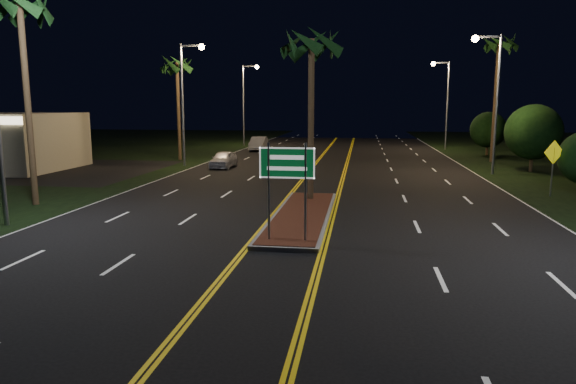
% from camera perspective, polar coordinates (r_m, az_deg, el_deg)
% --- Properties ---
extents(ground, '(120.00, 120.00, 0.00)m').
position_cam_1_polar(ground, '(14.31, -1.74, -8.80)').
color(ground, black).
rests_on(ground, ground).
extents(median_island, '(2.25, 10.25, 0.17)m').
position_cam_1_polar(median_island, '(20.98, 1.55, -2.61)').
color(median_island, gray).
rests_on(median_island, ground).
extents(highway_sign, '(1.80, 0.08, 3.20)m').
position_cam_1_polar(highway_sign, '(16.48, -0.11, 2.23)').
color(highway_sign, gray).
rests_on(highway_sign, ground).
extents(streetlight_left_near, '(1.91, 0.44, 9.00)m').
position_cam_1_polar(streetlight_left_near, '(21.71, -29.14, 11.41)').
color(streetlight_left_near, gray).
rests_on(streetlight_left_near, ground).
extents(streetlight_left_mid, '(1.91, 0.44, 9.00)m').
position_cam_1_polar(streetlight_left_mid, '(39.58, -11.16, 11.05)').
color(streetlight_left_mid, gray).
rests_on(streetlight_left_mid, ground).
extents(streetlight_left_far, '(1.91, 0.44, 9.00)m').
position_cam_1_polar(streetlight_left_far, '(58.84, -4.63, 10.65)').
color(streetlight_left_far, gray).
rests_on(streetlight_left_far, ground).
extents(streetlight_right_mid, '(1.91, 0.44, 9.00)m').
position_cam_1_polar(streetlight_right_mid, '(36.34, 21.71, 10.71)').
color(streetlight_right_mid, gray).
rests_on(streetlight_right_mid, ground).
extents(streetlight_right_far, '(1.91, 0.44, 9.00)m').
position_cam_1_polar(streetlight_right_far, '(56.00, 16.95, 10.33)').
color(streetlight_right_far, gray).
rests_on(streetlight_right_far, ground).
extents(palm_median, '(2.40, 2.40, 8.30)m').
position_cam_1_polar(palm_median, '(24.15, 2.63, 16.13)').
color(palm_median, '#382819').
rests_on(palm_median, ground).
extents(palm_left_near, '(2.40, 2.40, 9.80)m').
position_cam_1_polar(palm_left_near, '(26.37, -27.65, 17.62)').
color(palm_left_near, '#382819').
rests_on(palm_left_near, ground).
extents(palm_left_far, '(2.40, 2.40, 8.80)m').
position_cam_1_polar(palm_left_far, '(44.18, -12.25, 13.55)').
color(palm_left_far, '#382819').
rests_on(palm_left_far, ground).
extents(palm_right_far, '(2.40, 2.40, 10.30)m').
position_cam_1_polar(palm_right_far, '(44.85, 22.38, 14.80)').
color(palm_right_far, '#382819').
rests_on(palm_right_far, ground).
extents(shrub_mid, '(3.78, 3.78, 4.62)m').
position_cam_1_polar(shrub_mid, '(39.19, 25.61, 6.03)').
color(shrub_mid, '#382819').
rests_on(shrub_mid, ground).
extents(shrub_far, '(3.24, 3.24, 3.96)m').
position_cam_1_polar(shrub_far, '(50.73, 21.36, 6.46)').
color(shrub_far, '#382819').
rests_on(shrub_far, ground).
extents(car_near, '(1.88, 4.34, 1.44)m').
position_cam_1_polar(car_near, '(38.12, -7.20, 3.79)').
color(car_near, silver).
rests_on(car_near, ground).
extents(car_far, '(2.26, 4.91, 1.61)m').
position_cam_1_polar(car_far, '(52.72, -3.29, 5.52)').
color(car_far, silver).
rests_on(car_far, ground).
extents(warning_sign, '(1.09, 0.52, 2.82)m').
position_cam_1_polar(warning_sign, '(28.77, 27.39, 3.22)').
color(warning_sign, gray).
rests_on(warning_sign, ground).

